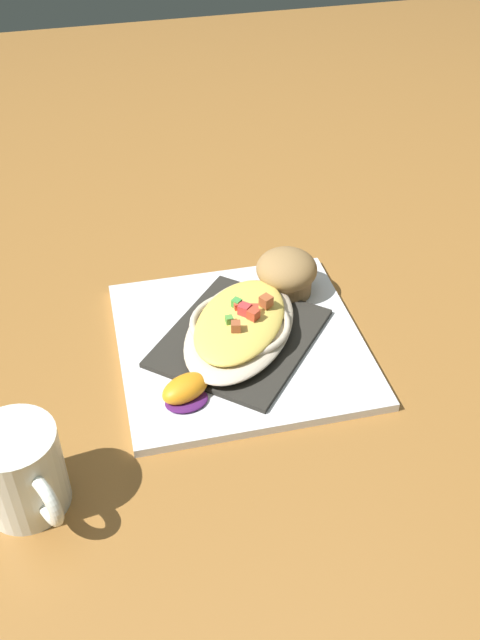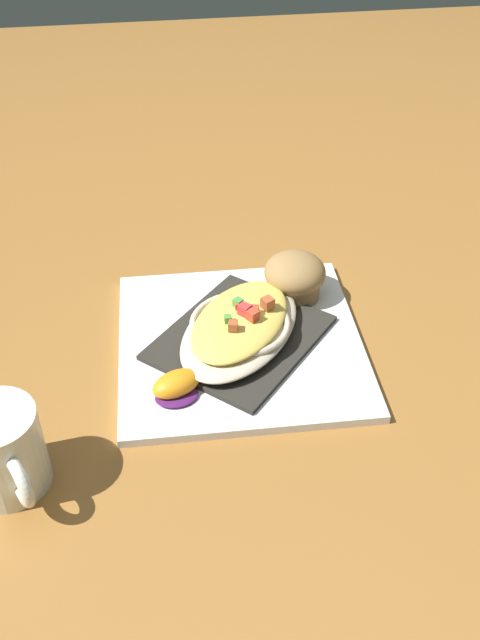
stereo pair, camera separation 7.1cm
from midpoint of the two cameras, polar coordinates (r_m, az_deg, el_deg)
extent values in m
plane|color=#9D672F|center=(0.86, -2.36, -2.19)|extent=(2.60, 2.60, 0.00)
cube|color=white|center=(0.85, -2.37, -1.92)|extent=(0.30, 0.30, 0.01)
cube|color=#2B2924|center=(0.85, -2.38, -1.49)|extent=(0.25, 0.25, 0.01)
ellipsoid|color=beige|center=(0.84, -2.41, -0.76)|extent=(0.21, 0.23, 0.02)
torus|color=beige|center=(0.83, -2.42, -0.35)|extent=(0.17, 0.17, 0.01)
ellipsoid|color=#EDCB58|center=(0.83, -2.43, -0.14)|extent=(0.17, 0.19, 0.02)
cube|color=#549E3F|center=(0.81, -3.36, -0.06)|extent=(0.01, 0.01, 0.01)
cube|color=#C8452F|center=(0.82, -1.21, 0.67)|extent=(0.01, 0.01, 0.01)
cube|color=green|center=(0.83, -2.91, 1.27)|extent=(0.01, 0.01, 0.01)
cube|color=#D2472E|center=(0.83, -2.57, 1.09)|extent=(0.01, 0.01, 0.01)
cube|color=#B2562E|center=(0.83, -0.31, 1.45)|extent=(0.02, 0.02, 0.01)
cube|color=#D0462D|center=(0.81, -1.40, 0.38)|extent=(0.02, 0.02, 0.01)
cube|color=#AD5631|center=(0.80, -2.87, -0.59)|extent=(0.01, 0.01, 0.01)
cube|color=#DA3B3C|center=(0.82, -2.09, 0.78)|extent=(0.02, 0.02, 0.01)
cylinder|color=#987043|center=(0.92, 1.52, 2.87)|extent=(0.07, 0.07, 0.03)
ellipsoid|color=#9E7746|center=(0.90, 1.54, 4.06)|extent=(0.08, 0.08, 0.05)
ellipsoid|color=#4C0F23|center=(0.90, 1.55, 4.60)|extent=(0.03, 0.03, 0.01)
ellipsoid|color=#4C1A5A|center=(0.78, -6.93, -6.55)|extent=(0.05, 0.04, 0.01)
ellipsoid|color=orange|center=(0.78, -7.04, -5.56)|extent=(0.07, 0.05, 0.03)
cylinder|color=white|center=(0.71, -20.04, -11.38)|extent=(0.08, 0.08, 0.09)
torus|color=white|center=(0.68, -18.39, -13.69)|extent=(0.03, 0.05, 0.05)
cylinder|color=#4C2D14|center=(0.73, -19.51, -12.89)|extent=(0.07, 0.07, 0.03)
camera|label=1|loc=(0.04, -92.43, -1.99)|focal=39.80mm
camera|label=2|loc=(0.04, 87.57, 1.99)|focal=39.80mm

